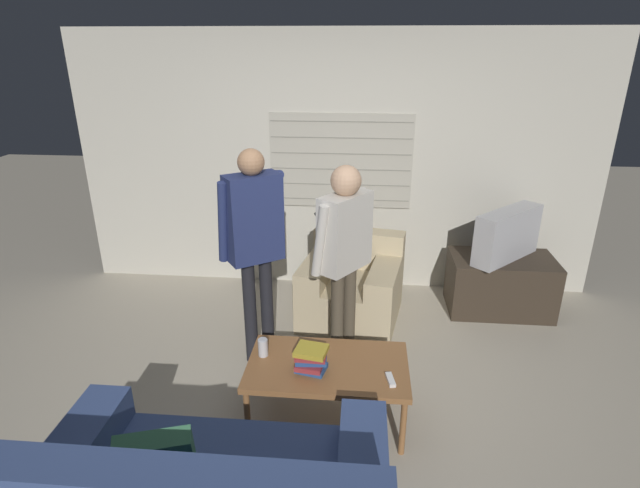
{
  "coord_description": "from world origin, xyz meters",
  "views": [
    {
      "loc": [
        0.3,
        -2.85,
        2.4
      ],
      "look_at": [
        -0.02,
        0.61,
        1.0
      ],
      "focal_mm": 28.0,
      "sensor_mm": 36.0,
      "label": 1
    }
  ],
  "objects": [
    {
      "name": "ground_plane",
      "position": [
        0.0,
        0.0,
        0.0
      ],
      "size": [
        16.0,
        16.0,
        0.0
      ],
      "primitive_type": "plane",
      "color": "#B2A893"
    },
    {
      "name": "wall_back",
      "position": [
        0.0,
        2.03,
        1.28
      ],
      "size": [
        5.2,
        0.08,
        2.55
      ],
      "color": "#BCB7A8",
      "rests_on": "ground_plane"
    },
    {
      "name": "armchair_beige",
      "position": [
        0.22,
        1.31,
        0.3
      ],
      "size": [
        0.99,
        0.99,
        0.76
      ],
      "rotation": [
        0.0,
        0.0,
        2.96
      ],
      "color": "#C6B289",
      "rests_on": "ground_plane"
    },
    {
      "name": "coffee_table",
      "position": [
        0.1,
        -0.12,
        0.41
      ],
      "size": [
        1.06,
        0.62,
        0.45
      ],
      "color": "brown",
      "rests_on": "ground_plane"
    },
    {
      "name": "tv_stand",
      "position": [
        1.62,
        1.55,
        0.27
      ],
      "size": [
        0.95,
        0.56,
        0.54
      ],
      "color": "#33281E",
      "rests_on": "ground_plane"
    },
    {
      "name": "tv",
      "position": [
        1.62,
        1.55,
        0.78
      ],
      "size": [
        0.7,
        0.7,
        0.47
      ],
      "rotation": [
        0.0,
        0.0,
        3.92
      ],
      "color": "#B2B2B7",
      "rests_on": "tv_stand"
    },
    {
      "name": "person_left_standing",
      "position": [
        -0.51,
        0.57,
        1.09
      ],
      "size": [
        0.51,
        0.86,
        1.72
      ],
      "rotation": [
        0.0,
        0.0,
        0.62
      ],
      "color": "black",
      "rests_on": "ground_plane"
    },
    {
      "name": "person_right_standing",
      "position": [
        0.16,
        0.67,
        1.01
      ],
      "size": [
        0.49,
        0.75,
        1.59
      ],
      "rotation": [
        0.0,
        0.0,
        0.96
      ],
      "color": "#4C4233",
      "rests_on": "ground_plane"
    },
    {
      "name": "book_stack",
      "position": [
        -0.0,
        -0.19,
        0.53
      ],
      "size": [
        0.22,
        0.21,
        0.16
      ],
      "color": "#284C89",
      "rests_on": "coffee_table"
    },
    {
      "name": "soda_can",
      "position": [
        -0.34,
        -0.06,
        0.51
      ],
      "size": [
        0.07,
        0.07,
        0.13
      ],
      "color": "silver",
      "rests_on": "coffee_table"
    },
    {
      "name": "spare_remote",
      "position": [
        0.5,
        -0.26,
        0.46
      ],
      "size": [
        0.06,
        0.14,
        0.02
      ],
      "rotation": [
        0.0,
        0.0,
        0.2
      ],
      "color": "white",
      "rests_on": "coffee_table"
    }
  ]
}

